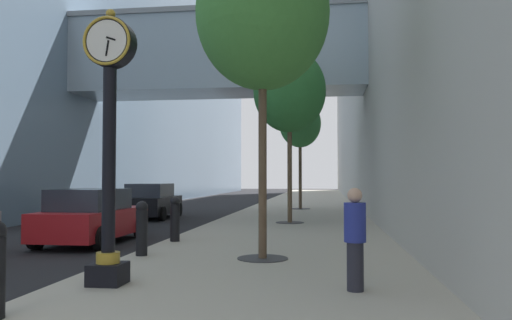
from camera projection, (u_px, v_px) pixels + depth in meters
ground_plane at (248, 210)px, 29.30m from camera, size 110.00×110.00×0.00m
sidewalk_right at (304, 206)px, 31.84m from camera, size 6.39×80.00×0.14m
building_block_left at (82, 4)px, 34.29m from camera, size 23.23×80.00×27.80m
street_clock at (109, 132)px, 8.28m from camera, size 0.84×0.55×4.58m
bollard_third at (142, 227)px, 11.27m from camera, size 0.27×0.27×1.23m
bollard_fourth at (175, 218)px, 13.79m from camera, size 0.27×0.27×1.23m
street_tree_near at (262, 14)px, 10.98m from camera, size 2.94×2.94×7.06m
street_tree_mid_near at (290, 91)px, 19.58m from camera, size 2.84×2.84×6.79m
street_tree_mid_far at (300, 124)px, 28.18m from camera, size 2.35×2.35×6.16m
pedestrian_walking at (355, 237)px, 7.77m from camera, size 0.39×0.39×1.60m
car_black_near at (151, 201)px, 23.22m from camera, size 2.19×4.30×1.62m
car_red_mid at (92, 217)px, 14.40m from camera, size 2.04×4.12×1.57m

